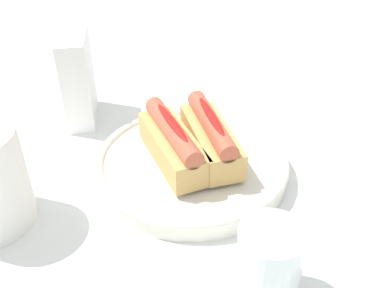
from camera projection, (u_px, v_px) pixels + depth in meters
ground_plane at (203, 184)px, 0.62m from camera, size 2.40×2.40×0.00m
serving_bowl at (192, 164)px, 0.63m from camera, size 0.27×0.27×0.03m
hotdog_front at (211, 136)px, 0.61m from camera, size 0.15×0.05×0.06m
hotdog_back at (173, 143)px, 0.60m from camera, size 0.16×0.07×0.06m
water_glass at (268, 266)px, 0.45m from camera, size 0.07×0.07×0.09m
napkin_box at (78, 78)px, 0.73m from camera, size 0.11×0.06×0.15m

